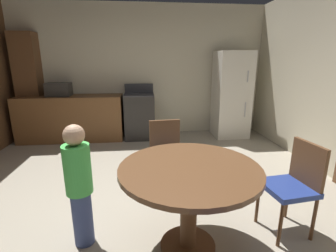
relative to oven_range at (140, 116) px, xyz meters
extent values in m
plane|color=#A89E89|center=(0.07, -2.70, -0.47)|extent=(14.00, 14.00, 0.00)
cube|color=beige|center=(0.07, 0.40, 0.88)|extent=(5.49, 0.12, 2.70)
cube|color=brown|center=(-1.36, 0.00, -0.02)|extent=(2.03, 0.60, 0.90)
cube|color=brown|center=(-2.16, 0.18, 0.58)|extent=(0.44, 0.36, 2.10)
cube|color=#2D2B28|center=(0.00, 0.00, -0.02)|extent=(0.60, 0.60, 0.90)
cube|color=#38383D|center=(0.00, 0.00, 0.44)|extent=(0.60, 0.60, 0.02)
cube|color=#38383D|center=(0.00, 0.28, 0.54)|extent=(0.60, 0.04, 0.18)
cube|color=silver|center=(1.92, -0.05, 0.41)|extent=(0.68, 0.66, 1.76)
cylinder|color=#B2B2B7|center=(2.10, -0.39, 0.81)|extent=(0.02, 0.02, 0.22)
cylinder|color=#B2B2B7|center=(2.10, -0.39, 0.16)|extent=(0.02, 0.02, 0.30)
cube|color=#2D2B28|center=(-1.55, 0.00, 0.56)|extent=(0.44, 0.32, 0.26)
cylinder|color=brown|center=(0.43, -3.20, -0.45)|extent=(0.48, 0.48, 0.03)
cylinder|color=brown|center=(0.43, -3.20, -0.11)|extent=(0.14, 0.14, 0.72)
cylinder|color=brown|center=(0.43, -3.20, 0.27)|extent=(1.14, 1.14, 0.04)
cylinder|color=brown|center=(1.22, -3.27, -0.25)|extent=(0.03, 0.03, 0.43)
cylinder|color=brown|center=(1.18, -2.93, -0.25)|extent=(0.03, 0.03, 0.43)
cylinder|color=brown|center=(1.56, -3.23, -0.25)|extent=(0.03, 0.03, 0.43)
cylinder|color=brown|center=(1.52, -2.89, -0.25)|extent=(0.03, 0.03, 0.43)
cube|color=navy|center=(1.37, -3.08, -0.02)|extent=(0.45, 0.45, 0.05)
cube|color=brown|center=(1.55, -3.06, 0.19)|extent=(0.08, 0.38, 0.42)
cylinder|color=brown|center=(0.54, -2.41, -0.25)|extent=(0.03, 0.03, 0.43)
cylinder|color=brown|center=(0.20, -2.44, -0.25)|extent=(0.03, 0.03, 0.43)
cylinder|color=brown|center=(0.51, -2.07, -0.25)|extent=(0.03, 0.03, 0.43)
cylinder|color=brown|center=(0.17, -2.10, -0.25)|extent=(0.03, 0.03, 0.43)
cube|color=navy|center=(0.35, -2.26, -0.02)|extent=(0.43, 0.43, 0.05)
cube|color=brown|center=(0.34, -2.08, 0.19)|extent=(0.38, 0.07, 0.42)
cylinder|color=#3D4C84|center=(-0.47, -3.04, -0.22)|extent=(0.17, 0.17, 0.50)
cylinder|color=#4CC656|center=(-0.47, -3.04, 0.24)|extent=(0.25, 0.25, 0.42)
sphere|color=#D6A884|center=(-0.47, -3.04, 0.54)|extent=(0.17, 0.17, 0.17)
camera|label=1|loc=(0.08, -4.93, 1.11)|focal=25.81mm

